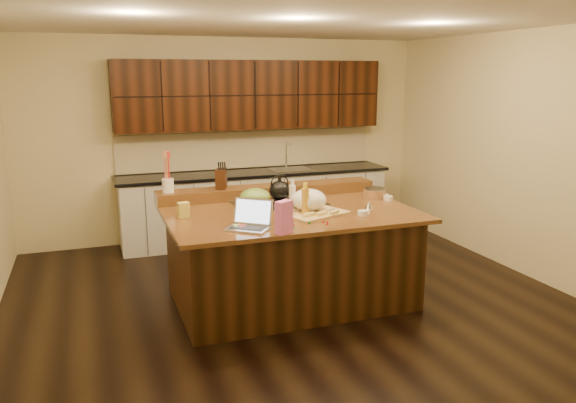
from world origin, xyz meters
name	(u,v)px	position (x,y,z in m)	size (l,w,h in m)	color
room	(290,167)	(0.00, 0.00, 1.35)	(5.52, 5.02, 2.72)	black
island	(290,255)	(0.00, 0.00, 0.46)	(2.40, 1.60, 0.92)	black
back_ledge	(268,191)	(0.00, 0.70, 0.98)	(2.40, 0.30, 0.12)	black
cooktop	(280,203)	(0.00, 0.30, 0.94)	(0.92, 0.52, 0.05)	gray
back_counter	(255,168)	(0.30, 2.23, 0.98)	(3.70, 0.66, 2.40)	silver
kettle	(280,190)	(0.00, 0.30, 1.06)	(0.22, 0.22, 0.20)	black
green_bowl	(255,197)	(-0.30, 0.17, 1.05)	(0.30, 0.30, 0.16)	olive
laptop	(250,221)	(-0.54, -0.48, 0.99)	(0.45, 0.44, 0.25)	#B7B7BC
oil_bottle	(305,202)	(0.06, -0.27, 1.06)	(0.07, 0.07, 0.27)	gold
vinegar_bottle	(292,198)	(0.03, 0.01, 1.04)	(0.06, 0.06, 0.25)	silver
wooden_tray	(310,203)	(0.14, -0.17, 1.02)	(0.69, 0.60, 0.23)	tan
ramekin_a	(363,213)	(0.59, -0.41, 0.94)	(0.10, 0.10, 0.04)	white
ramekin_b	(388,198)	(1.13, 0.08, 0.94)	(0.10, 0.10, 0.04)	white
ramekin_c	(383,196)	(1.14, 0.18, 0.94)	(0.10, 0.10, 0.04)	white
strainer_bowl	(375,194)	(1.06, 0.24, 0.97)	(0.24, 0.24, 0.09)	#996B3F
kitchen_timer	(369,205)	(0.77, -0.18, 0.96)	(0.08, 0.08, 0.07)	silver
pink_bag	(284,217)	(-0.32, -0.73, 1.06)	(0.15, 0.08, 0.28)	pink
candy_plate	(239,227)	(-0.63, -0.44, 0.93)	(0.18, 0.18, 0.01)	white
package_box	(184,210)	(-1.02, 0.08, 0.99)	(0.10, 0.07, 0.14)	#D6C64B
utensil_crock	(168,186)	(-1.07, 0.70, 1.11)	(0.12, 0.12, 0.14)	white
knife_block	(221,179)	(-0.51, 0.70, 1.14)	(0.10, 0.17, 0.21)	black
gumdrop_0	(281,222)	(-0.24, -0.42, 0.93)	(0.02, 0.02, 0.02)	red
gumdrop_1	(310,223)	(0.00, -0.53, 0.93)	(0.02, 0.02, 0.02)	#198C26
gumdrop_2	(328,222)	(0.16, -0.56, 0.93)	(0.02, 0.02, 0.02)	red
gumdrop_3	(315,218)	(0.11, -0.39, 0.93)	(0.02, 0.02, 0.02)	#198C26
gumdrop_4	(304,221)	(-0.03, -0.46, 0.93)	(0.02, 0.02, 0.02)	red
gumdrop_5	(289,227)	(-0.22, -0.61, 0.93)	(0.02, 0.02, 0.02)	#198C26
gumdrop_6	(293,225)	(-0.16, -0.54, 0.93)	(0.02, 0.02, 0.02)	red
gumdrop_7	(282,225)	(-0.27, -0.53, 0.93)	(0.02, 0.02, 0.02)	#198C26
gumdrop_8	(327,224)	(0.13, -0.62, 0.93)	(0.02, 0.02, 0.02)	red
gumdrop_9	(310,222)	(0.01, -0.49, 0.93)	(0.02, 0.02, 0.02)	#198C26
gumdrop_10	(323,222)	(0.13, -0.53, 0.93)	(0.02, 0.02, 0.02)	red
gumdrop_11	(293,227)	(-0.19, -0.60, 0.93)	(0.02, 0.02, 0.02)	#198C26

